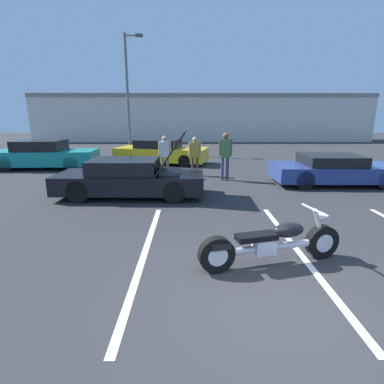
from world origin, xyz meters
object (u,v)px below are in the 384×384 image
(parked_car_right_row, at_px, (334,170))
(spectator_midground, at_px, (225,152))
(motorcycle, at_px, (272,244))
(parked_car_left_row, at_px, (45,155))
(spectator_by_show_car, at_px, (195,153))
(spectator_near_motorcycle, at_px, (165,153))
(show_car_hood_open, at_px, (131,178))
(light_pole, at_px, (129,89))
(parked_car_mid_row, at_px, (161,152))

(parked_car_right_row, relative_size, spectator_midground, 2.44)
(motorcycle, distance_m, parked_car_left_row, 12.74)
(parked_car_left_row, distance_m, spectator_by_show_car, 7.39)
(parked_car_right_row, relative_size, spectator_near_motorcycle, 2.68)
(spectator_by_show_car, bearing_deg, show_car_hood_open, -121.57)
(light_pole, bearing_deg, parked_car_right_row, -45.50)
(parked_car_left_row, bearing_deg, spectator_by_show_car, -16.07)
(motorcycle, relative_size, show_car_hood_open, 0.56)
(parked_car_left_row, relative_size, spectator_near_motorcycle, 2.85)
(parked_car_right_row, distance_m, spectator_by_show_car, 5.39)
(motorcycle, bearing_deg, parked_car_left_row, 116.48)
(show_car_hood_open, bearing_deg, parked_car_mid_row, 88.31)
(motorcycle, bearing_deg, parked_car_right_row, 43.12)
(parked_car_right_row, distance_m, spectator_midground, 4.05)
(show_car_hood_open, relative_size, spectator_by_show_car, 2.82)
(spectator_near_motorcycle, relative_size, spectator_midground, 0.91)
(parked_car_left_row, xyz_separation_m, spectator_near_motorcycle, (5.92, -2.02, 0.36))
(show_car_hood_open, distance_m, parked_car_left_row, 7.23)
(motorcycle, height_order, parked_car_mid_row, parked_car_mid_row)
(light_pole, bearing_deg, spectator_by_show_car, -61.89)
(parked_car_left_row, xyz_separation_m, parked_car_mid_row, (5.43, 1.50, -0.04))
(show_car_hood_open, distance_m, spectator_near_motorcycle, 3.23)
(motorcycle, xyz_separation_m, spectator_midground, (-0.02, 6.88, 0.73))
(show_car_hood_open, bearing_deg, light_pole, 101.81)
(light_pole, distance_m, spectator_near_motorcycle, 9.06)
(parked_car_mid_row, xyz_separation_m, spectator_midground, (2.89, -4.24, 0.51))
(show_car_hood_open, xyz_separation_m, spectator_midground, (3.21, 2.38, 0.53))
(parked_car_left_row, bearing_deg, spectator_near_motorcycle, -20.90)
(show_car_hood_open, relative_size, spectator_midground, 2.48)
(motorcycle, height_order, spectator_near_motorcycle, spectator_near_motorcycle)
(parked_car_mid_row, height_order, spectator_by_show_car, spectator_by_show_car)
(light_pole, relative_size, parked_car_mid_row, 1.47)
(parked_car_mid_row, bearing_deg, spectator_by_show_car, -48.30)
(show_car_hood_open, bearing_deg, motorcycle, -53.20)
(light_pole, distance_m, motorcycle, 16.90)
(spectator_near_motorcycle, bearing_deg, parked_car_left_row, 161.14)
(show_car_hood_open, xyz_separation_m, parked_car_left_row, (-5.11, 5.12, 0.05))
(light_pole, height_order, parked_car_mid_row, light_pole)
(show_car_hood_open, relative_size, spectator_near_motorcycle, 2.72)
(spectator_midground, bearing_deg, parked_car_right_row, -10.06)
(parked_car_right_row, height_order, spectator_near_motorcycle, spectator_near_motorcycle)
(motorcycle, bearing_deg, spectator_by_show_car, 84.16)
(parked_car_mid_row, bearing_deg, spectator_near_motorcycle, -68.13)
(motorcycle, relative_size, parked_car_right_row, 0.57)
(light_pole, height_order, parked_car_right_row, light_pole)
(motorcycle, relative_size, spectator_midground, 1.39)
(show_car_hood_open, xyz_separation_m, spectator_by_show_car, (2.05, 3.33, 0.37))
(show_car_hood_open, xyz_separation_m, spectator_near_motorcycle, (0.81, 3.10, 0.42))
(light_pole, height_order, parked_car_left_row, light_pole)
(spectator_midground, bearing_deg, light_pole, 121.37)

